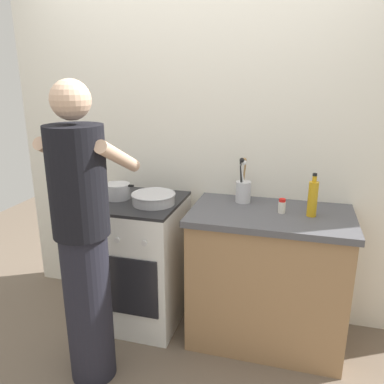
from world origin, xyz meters
TOP-DOWN VIEW (x-y plane):
  - ground at (0.00, 0.00)m, footprint 6.00×6.00m
  - back_wall at (0.20, 0.50)m, footprint 3.20×0.10m
  - countertop at (0.55, 0.15)m, footprint 1.00×0.60m
  - stove_range at (-0.35, 0.15)m, footprint 0.60×0.62m
  - pot at (-0.49, 0.16)m, footprint 0.24×0.17m
  - mixing_bowl at (-0.21, 0.11)m, footprint 0.29×0.29m
  - utensil_crock at (0.35, 0.31)m, footprint 0.10×0.10m
  - spice_bottle at (0.61, 0.16)m, footprint 0.04×0.04m
  - oil_bottle at (0.79, 0.15)m, footprint 0.06×0.06m
  - person at (-0.39, -0.46)m, footprint 0.41×0.50m

SIDE VIEW (x-z plane):
  - ground at x=0.00m, z-range 0.00..0.00m
  - stove_range at x=-0.35m, z-range 0.00..0.90m
  - countertop at x=0.55m, z-range 0.00..0.90m
  - person at x=-0.39m, z-range 0.01..1.71m
  - mixing_bowl at x=-0.21m, z-range 0.90..0.98m
  - spice_bottle at x=0.61m, z-range 0.90..0.99m
  - pot at x=-0.49m, z-range 0.90..1.00m
  - utensil_crock at x=0.35m, z-range 0.84..1.14m
  - oil_bottle at x=0.79m, z-range 0.88..1.14m
  - back_wall at x=0.20m, z-range 0.00..2.50m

